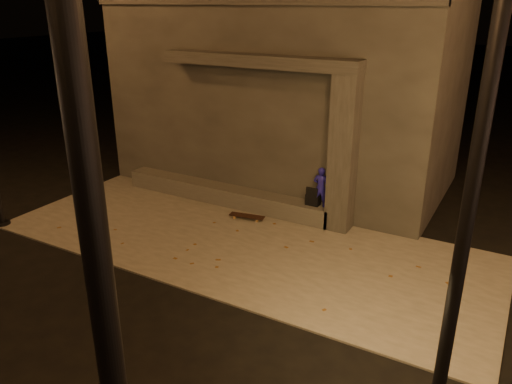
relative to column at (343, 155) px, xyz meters
The scene contains 11 objects.
ground 4.51m from the column, 114.39° to the right, with size 120.00×120.00×0.00m, color black.
sidewalk 3.04m from the column, 134.17° to the right, with size 11.00×4.40×0.04m, color #625E56.
building 3.92m from the column, 134.55° to the left, with size 9.00×5.10×5.22m.
ledge 3.57m from the column, behind, with size 6.00×0.55×0.45m, color #504E48.
column is the anchor object (origin of this frame).
canopy 2.93m from the column, behind, with size 5.00×0.70×0.28m, color #34312F.
skateboarder 1.00m from the column, behind, with size 0.36×0.23×0.97m, color #1D189C.
backpack 1.37m from the column, behind, with size 0.33×0.21×0.46m.
skateboard 2.82m from the column, 163.10° to the right, with size 0.91×0.37×0.10m.
street_lamp_0 6.88m from the column, 60.82° to the right, with size 0.36×0.36×6.92m.
street_lamp_4 9.24m from the column, 78.09° to the right, with size 0.36×0.36×6.54m.
Camera 1 is at (5.26, -6.56, 5.11)m, focal length 35.00 mm.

